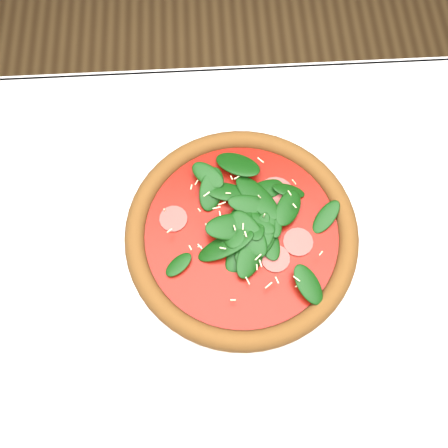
{
  "coord_description": "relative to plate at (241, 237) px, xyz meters",
  "views": [
    {
      "loc": [
        -0.05,
        -0.17,
        1.46
      ],
      "look_at": [
        -0.03,
        0.1,
        0.77
      ],
      "focal_mm": 40.0,
      "sensor_mm": 36.0,
      "label": 1
    }
  ],
  "objects": [
    {
      "name": "ground",
      "position": [
        0.01,
        -0.08,
        -0.76
      ],
      "size": [
        6.0,
        6.0,
        0.0
      ],
      "primitive_type": "plane",
      "color": "brown",
      "rests_on": "ground"
    },
    {
      "name": "dining_table",
      "position": [
        0.01,
        -0.08,
        -0.11
      ],
      "size": [
        1.21,
        0.81,
        0.75
      ],
      "color": "silver",
      "rests_on": "ground"
    },
    {
      "name": "plate",
      "position": [
        0.0,
        0.0,
        0.0
      ],
      "size": [
        0.39,
        0.39,
        0.02
      ],
      "color": "silver",
      "rests_on": "dining_table"
    },
    {
      "name": "pizza",
      "position": [
        0.0,
        -0.0,
        0.02
      ],
      "size": [
        0.42,
        0.42,
        0.04
      ],
      "rotation": [
        0.0,
        0.0,
        -0.29
      ],
      "color": "#996624",
      "rests_on": "plate"
    }
  ]
}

